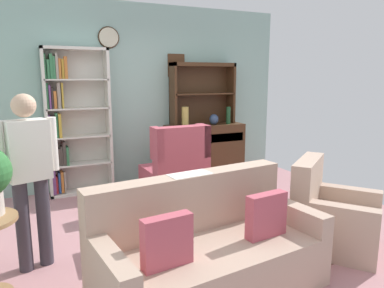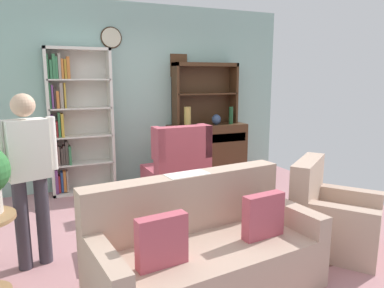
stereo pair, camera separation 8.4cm
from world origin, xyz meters
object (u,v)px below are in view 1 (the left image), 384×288
couch_floral (208,253)px  book_stack (162,201)px  vase_round (214,119)px  wingback_chair (176,171)px  coffee_table (161,211)px  bookshelf (72,122)px  vase_tall (185,117)px  sideboard (205,149)px  person_reading (29,170)px  bottle_wine (228,115)px  armchair_floral (332,219)px  sideboard_hutch (202,85)px

couch_floral → book_stack: size_ratio=9.78×
vase_round → wingback_chair: vase_round is taller
couch_floral → coffee_table: 0.93m
bookshelf → vase_tall: 1.70m
sideboard → vase_tall: bearing=-168.4°
bookshelf → person_reading: bearing=-106.1°
sideboard → bottle_wine: bearing=-12.9°
bottle_wine → armchair_floral: bearing=-97.2°
vase_round → coffee_table: size_ratio=0.21×
bookshelf → book_stack: size_ratio=10.86×
wingback_chair → vase_round: bearing=34.9°
couch_floral → armchair_floral: (1.48, 0.17, -0.02)m
vase_tall → person_reading: person_reading is taller
bookshelf → vase_round: (2.21, -0.15, -0.05)m
vase_round → couch_floral: vase_round is taller
bookshelf → armchair_floral: bearing=-53.0°
sideboard_hutch → person_reading: size_ratio=0.71×
vase_round → book_stack: (-1.62, -1.96, -0.54)m
couch_floral → book_stack: 0.91m
wingback_chair → coffee_table: (-0.67, -1.28, -0.03)m
sideboard_hutch → coffee_table: size_ratio=1.38×
vase_round → bottle_wine: size_ratio=0.59×
sideboard_hutch → vase_round: 0.60m
coffee_table → wingback_chair: bearing=62.1°
vase_round → armchair_floral: size_ratio=0.16×
bookshelf → coffee_table: (0.60, -2.09, -0.71)m
sideboard_hutch → couch_floral: (-1.43, -3.03, -1.25)m
coffee_table → vase_round: bearing=50.1°
vase_tall → wingback_chair: 1.04m
bottle_wine → couch_floral: size_ratio=0.15×
bottle_wine → couch_floral: 3.45m
wingback_chair → couch_floral: bearing=-105.6°
vase_tall → coffee_table: vase_tall is taller
armchair_floral → person_reading: bearing=163.8°
bookshelf → vase_tall: size_ratio=6.79×
vase_tall → person_reading: 2.97m
vase_tall → wingback_chair: vase_tall is taller
armchair_floral → sideboard: bearing=91.1°
wingback_chair → person_reading: 2.30m
sideboard → couch_floral: bearing=-116.0°
wingback_chair → book_stack: 1.47m
sideboard → armchair_floral: bearing=-88.9°
couch_floral → book_stack: couch_floral is taller
vase_round → armchair_floral: vase_round is taller
wingback_chair → book_stack: wingback_chair is taller
vase_tall → bookshelf: bearing=174.4°
bottle_wine → armchair_floral: size_ratio=0.27×
couch_floral → wingback_chair: 2.28m
sideboard → book_stack: sideboard is taller
sideboard_hutch → bottle_wine: (0.39, -0.20, -0.50)m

